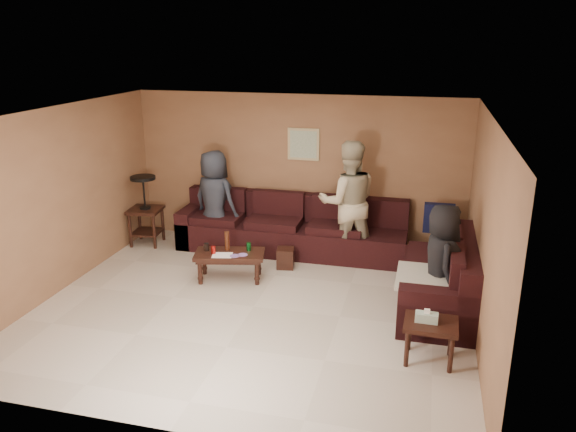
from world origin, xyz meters
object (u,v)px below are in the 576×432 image
Objects in this scene: sectional_sofa at (335,248)px; person_right at (441,263)px; end_table_left at (145,209)px; person_middle at (348,202)px; person_left at (215,200)px; side_table_right at (430,327)px; coffee_table at (229,256)px; waste_bin at (285,258)px.

person_right is (1.50, -1.24, 0.41)m from sectional_sofa.
person_middle is (3.39, 0.08, 0.34)m from end_table_left.
person_left reaches higher than end_table_left.
side_table_right is 4.42m from person_left.
side_table_right is at bearing 98.77° from person_middle.
side_table_right is (4.67, -2.55, -0.21)m from end_table_left.
coffee_table reaches higher than side_table_right.
coffee_table is 3.52× the size of waste_bin.
person_left reaches higher than sectional_sofa.
person_right is at bearing 113.59° from person_middle.
person_left is at bearing -18.68° from person_middle.
waste_bin is 0.16× the size of person_middle.
person_right is at bearing 84.64° from side_table_right.
sectional_sofa is 2.67m from side_table_right.
end_table_left reaches higher than sectional_sofa.
end_table_left is (-1.85, 1.04, 0.26)m from coffee_table.
person_right reaches higher than waste_bin.
person_right is (2.92, -0.47, 0.39)m from coffee_table.
side_table_right is at bearing -44.73° from waste_bin.
person_middle is at bearing 71.18° from sectional_sofa.
person_left reaches higher than coffee_table.
side_table_right is at bearing 159.46° from person_left.
person_left reaches higher than waste_bin.
person_middle is at bearing 36.26° from coffee_table.
person_middle is (2.20, -0.06, 0.13)m from person_left.
coffee_table is 2.98m from person_right.
person_left is at bearing 6.70° from end_table_left.
side_table_right is 0.32× the size of person_middle.
person_left is 1.10× the size of person_right.
side_table_right is 0.37× the size of person_left.
side_table_right is (1.41, -2.27, 0.08)m from sectional_sofa.
person_right reaches higher than side_table_right.
end_table_left reaches higher than coffee_table.
sectional_sofa is at bearing 54.00° from person_middle.
person_middle is at bearing 1.40° from end_table_left.
waste_bin is 0.19× the size of person_left.
coffee_table is 0.93m from waste_bin.
coffee_table is 0.72× the size of person_right.
person_right is (1.38, -1.60, -0.21)m from person_middle.
person_middle is at bearing -164.30° from person_left.
sectional_sofa is 2.84× the size of person_left.
coffee_table is 1.75× the size of side_table_right.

